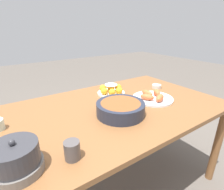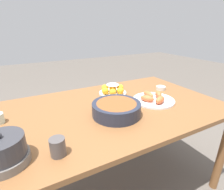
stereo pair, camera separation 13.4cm
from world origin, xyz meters
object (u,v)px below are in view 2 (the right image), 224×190
at_px(serving_bowl, 116,109).
at_px(dining_table, 111,117).
at_px(cup_far, 58,147).
at_px(cake_plate, 113,90).
at_px(seafood_platter, 154,99).
at_px(warming_pot, 3,152).
at_px(sauce_bowl, 161,88).

bearing_deg(serving_bowl, dining_table, -102.62).
bearing_deg(cup_far, cake_plate, -136.10).
xyz_separation_m(seafood_platter, warming_pot, (0.97, 0.21, 0.04)).
bearing_deg(sauce_bowl, warming_pot, 17.85).
distance_m(cake_plate, seafood_platter, 0.34).
bearing_deg(dining_table, warming_pot, 23.44).
xyz_separation_m(sauce_bowl, seafood_platter, (0.23, 0.17, 0.00)).
bearing_deg(seafood_platter, warming_pot, 12.45).
distance_m(dining_table, serving_bowl, 0.18).
xyz_separation_m(cup_far, warming_pot, (0.21, -0.05, 0.02)).
bearing_deg(sauce_bowl, cake_plate, -13.44).
bearing_deg(cup_far, dining_table, -143.04).
xyz_separation_m(sauce_bowl, warming_pot, (1.20, 0.39, 0.04)).
bearing_deg(dining_table, cup_far, 36.96).
xyz_separation_m(sauce_bowl, cup_far, (1.00, 0.44, 0.03)).
height_order(serving_bowl, warming_pot, warming_pot).
bearing_deg(warming_pot, sauce_bowl, -162.15).
xyz_separation_m(cake_plate, cup_far, (0.56, 0.54, 0.01)).
height_order(dining_table, cake_plate, cake_plate).
bearing_deg(cake_plate, serving_bowl, 65.44).
relative_size(seafood_platter, warming_pot, 1.59).
relative_size(cake_plate, sauce_bowl, 2.72).
xyz_separation_m(cake_plate, seafood_platter, (-0.20, 0.28, -0.01)).
relative_size(serving_bowl, warming_pot, 1.58).
bearing_deg(warming_pot, serving_bowl, -165.82).
height_order(dining_table, warming_pot, warming_pot).
xyz_separation_m(dining_table, serving_bowl, (0.03, 0.12, 0.13)).
xyz_separation_m(cake_plate, serving_bowl, (0.15, 0.34, 0.01)).
bearing_deg(serving_bowl, seafood_platter, -170.59).
distance_m(serving_bowl, cup_far, 0.46).
bearing_deg(serving_bowl, sauce_bowl, -158.47).
height_order(cake_plate, cup_far, cake_plate).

